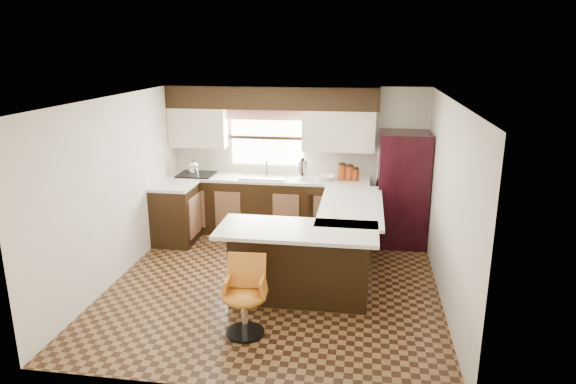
% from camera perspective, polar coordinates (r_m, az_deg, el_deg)
% --- Properties ---
extents(floor, '(4.40, 4.40, 0.00)m').
position_cam_1_polar(floor, '(6.85, -1.49, -10.12)').
color(floor, '#49301A').
rests_on(floor, ground).
extents(ceiling, '(4.40, 4.40, 0.00)m').
position_cam_1_polar(ceiling, '(6.18, -1.65, 10.30)').
color(ceiling, silver).
rests_on(ceiling, wall_back).
extents(wall_back, '(4.40, 0.00, 4.40)m').
position_cam_1_polar(wall_back, '(8.52, 1.06, 3.67)').
color(wall_back, beige).
rests_on(wall_back, floor).
extents(wall_front, '(4.40, 0.00, 4.40)m').
position_cam_1_polar(wall_front, '(4.39, -6.70, -8.40)').
color(wall_front, beige).
rests_on(wall_front, floor).
extents(wall_left, '(0.00, 4.40, 4.40)m').
position_cam_1_polar(wall_left, '(7.08, -18.53, 0.31)').
color(wall_left, beige).
rests_on(wall_left, floor).
extents(wall_right, '(0.00, 4.40, 4.40)m').
position_cam_1_polar(wall_right, '(6.40, 17.29, -1.21)').
color(wall_right, beige).
rests_on(wall_right, floor).
extents(base_cab_back, '(3.30, 0.60, 0.90)m').
position_cam_1_polar(base_cab_back, '(8.50, -2.25, -1.61)').
color(base_cab_back, black).
rests_on(base_cab_back, floor).
extents(base_cab_left, '(0.60, 0.70, 0.90)m').
position_cam_1_polar(base_cab_left, '(8.26, -12.35, -2.49)').
color(base_cab_left, black).
rests_on(base_cab_left, floor).
extents(counter_back, '(3.30, 0.60, 0.04)m').
position_cam_1_polar(counter_back, '(8.37, -2.28, 1.48)').
color(counter_back, silver).
rests_on(counter_back, base_cab_back).
extents(counter_left, '(0.60, 0.70, 0.04)m').
position_cam_1_polar(counter_left, '(8.13, -12.55, 0.67)').
color(counter_left, silver).
rests_on(counter_left, base_cab_left).
extents(soffit, '(3.40, 0.35, 0.36)m').
position_cam_1_polar(soffit, '(8.26, -1.87, 10.44)').
color(soffit, black).
rests_on(soffit, wall_back).
extents(upper_cab_left, '(0.94, 0.35, 0.64)m').
position_cam_1_polar(upper_cab_left, '(8.62, -9.90, 7.09)').
color(upper_cab_left, beige).
rests_on(upper_cab_left, wall_back).
extents(upper_cab_right, '(1.14, 0.35, 0.64)m').
position_cam_1_polar(upper_cab_right, '(8.19, 5.66, 6.80)').
color(upper_cab_right, beige).
rests_on(upper_cab_right, wall_back).
extents(window_pane, '(1.20, 0.02, 0.90)m').
position_cam_1_polar(window_pane, '(8.51, -2.31, 6.05)').
color(window_pane, white).
rests_on(window_pane, wall_back).
extents(valance, '(1.30, 0.06, 0.18)m').
position_cam_1_polar(valance, '(8.42, -2.39, 8.62)').
color(valance, '#D19B93').
rests_on(valance, wall_back).
extents(sink, '(0.75, 0.45, 0.03)m').
position_cam_1_polar(sink, '(8.35, -2.65, 1.70)').
color(sink, '#B2B2B7').
rests_on(sink, counter_back).
extents(dishwasher, '(0.58, 0.03, 0.78)m').
position_cam_1_polar(dishwasher, '(8.11, 4.33, -2.66)').
color(dishwasher, black).
rests_on(dishwasher, floor).
extents(cooktop, '(0.58, 0.50, 0.02)m').
position_cam_1_polar(cooktop, '(8.64, -10.15, 1.94)').
color(cooktop, black).
rests_on(cooktop, counter_back).
extents(peninsula_long, '(0.60, 1.95, 0.90)m').
position_cam_1_polar(peninsula_long, '(7.15, 6.52, -5.12)').
color(peninsula_long, black).
rests_on(peninsula_long, floor).
extents(peninsula_return, '(1.65, 0.60, 0.90)m').
position_cam_1_polar(peninsula_return, '(6.29, 1.31, -8.04)').
color(peninsula_return, black).
rests_on(peninsula_return, floor).
extents(counter_pen_long, '(0.84, 1.95, 0.04)m').
position_cam_1_polar(counter_pen_long, '(7.00, 7.05, -1.52)').
color(counter_pen_long, silver).
rests_on(counter_pen_long, peninsula_long).
extents(counter_pen_return, '(1.89, 0.84, 0.04)m').
position_cam_1_polar(counter_pen_return, '(6.03, 1.04, -4.27)').
color(counter_pen_return, silver).
rests_on(counter_pen_return, peninsula_return).
extents(refrigerator, '(0.76, 0.72, 1.76)m').
position_cam_1_polar(refrigerator, '(8.11, 12.62, 0.33)').
color(refrigerator, black).
rests_on(refrigerator, floor).
extents(bar_chair, '(0.48, 0.48, 0.86)m').
position_cam_1_polar(bar_chair, '(5.58, -4.88, -11.61)').
color(bar_chair, '#C7721E').
rests_on(bar_chair, floor).
extents(kettle, '(0.18, 0.18, 0.24)m').
position_cam_1_polar(kettle, '(8.63, -10.43, 2.80)').
color(kettle, silver).
rests_on(kettle, cooktop).
extents(percolator, '(0.15, 0.15, 0.31)m').
position_cam_1_polar(percolator, '(8.24, 1.61, 2.52)').
color(percolator, silver).
rests_on(percolator, counter_back).
extents(mixing_bowl, '(0.31, 0.31, 0.07)m').
position_cam_1_polar(mixing_bowl, '(8.23, 4.20, 1.62)').
color(mixing_bowl, white).
rests_on(mixing_bowl, counter_back).
extents(canister_large, '(0.13, 0.13, 0.24)m').
position_cam_1_polar(canister_large, '(8.21, 6.01, 2.17)').
color(canister_large, maroon).
rests_on(canister_large, counter_back).
extents(canister_med, '(0.14, 0.14, 0.23)m').
position_cam_1_polar(canister_med, '(8.21, 6.83, 2.07)').
color(canister_med, maroon).
rests_on(canister_med, counter_back).
extents(canister_small, '(0.12, 0.12, 0.19)m').
position_cam_1_polar(canister_small, '(8.21, 7.47, 1.91)').
color(canister_small, maroon).
rests_on(canister_small, counter_back).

